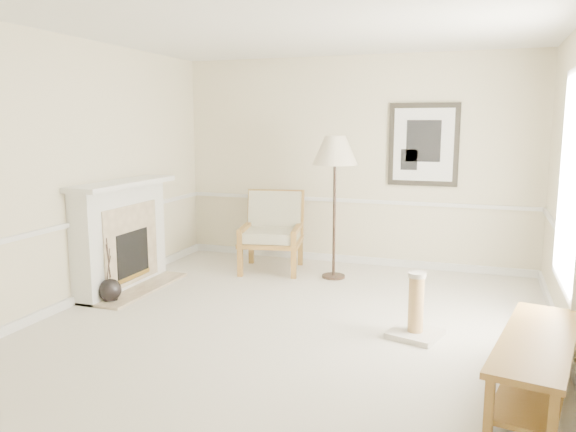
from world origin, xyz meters
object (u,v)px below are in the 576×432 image
object	(u,v)px
floor_vase	(110,291)
floor_lamp	(335,155)
bench	(536,357)
scratching_post	(416,317)
armchair	(273,227)

from	to	relation	value
floor_vase	floor_lamp	xyz separation A→B (m)	(2.10, 1.82, 1.46)
bench	scratching_post	bearing A→B (deg)	136.39
floor_vase	scratching_post	distance (m)	3.34
floor_lamp	scratching_post	size ratio (longest dim) A/B	2.94
floor_lamp	bench	world-z (taller)	floor_lamp
armchair	scratching_post	distance (m)	2.92
floor_vase	floor_lamp	distance (m)	3.14
floor_vase	armchair	size ratio (longest dim) A/B	0.70
floor_lamp	scratching_post	distance (m)	2.55
armchair	bench	distance (m)	4.22
bench	scratching_post	world-z (taller)	scratching_post
armchair	scratching_post	world-z (taller)	armchair
floor_vase	floor_lamp	world-z (taller)	floor_lamp
bench	scratching_post	xyz separation A→B (m)	(-0.96, 0.91, -0.11)
floor_vase	armchair	distance (m)	2.38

